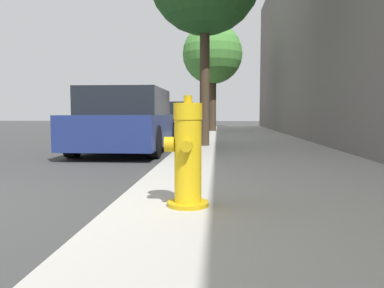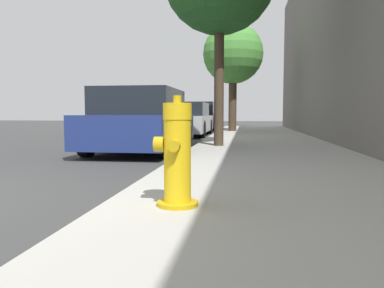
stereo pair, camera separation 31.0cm
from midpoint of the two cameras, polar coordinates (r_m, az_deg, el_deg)
sidewalk_slab at (r=3.15m, az=16.07°, el=-10.72°), size 3.42×40.00×0.11m
fire_hydrant at (r=3.09m, az=-3.57°, el=-1.84°), size 0.37×0.36×0.92m
parked_car_near at (r=8.69m, az=-10.78°, el=3.33°), size 1.85×4.07×1.43m
parked_car_mid at (r=14.80m, az=-4.44°, el=3.70°), size 1.77×4.31×1.29m
parked_car_far at (r=20.69m, az=-2.58°, el=4.24°), size 1.87×4.05×1.49m
street_tree_far at (r=16.73m, az=2.59°, el=13.45°), size 2.61×2.61×4.66m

